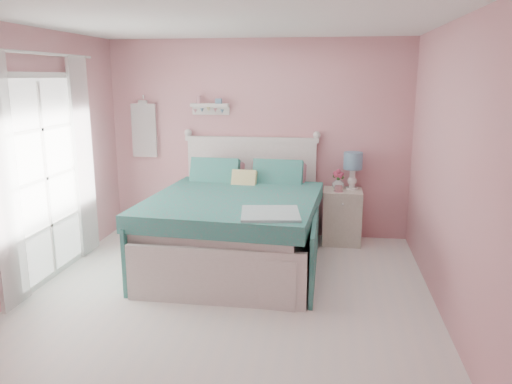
% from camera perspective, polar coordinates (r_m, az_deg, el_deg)
% --- Properties ---
extents(floor, '(4.50, 4.50, 0.00)m').
position_cam_1_polar(floor, '(4.90, -3.67, -12.56)').
color(floor, white).
rests_on(floor, ground).
extents(room_shell, '(4.50, 4.50, 4.50)m').
position_cam_1_polar(room_shell, '(4.45, -3.97, 6.17)').
color(room_shell, '#CE8387').
rests_on(room_shell, floor).
extents(bed, '(1.93, 2.35, 1.34)m').
position_cam_1_polar(bed, '(5.76, -2.20, -3.95)').
color(bed, silver).
rests_on(bed, floor).
extents(nightstand, '(0.49, 0.48, 0.70)m').
position_cam_1_polar(nightstand, '(6.55, 9.78, -2.74)').
color(nightstand, beige).
rests_on(nightstand, floor).
extents(table_lamp, '(0.24, 0.24, 0.48)m').
position_cam_1_polar(table_lamp, '(6.47, 11.02, 3.21)').
color(table_lamp, white).
rests_on(table_lamp, nightstand).
extents(vase, '(0.17, 0.17, 0.16)m').
position_cam_1_polar(vase, '(6.49, 9.37, 1.02)').
color(vase, silver).
rests_on(vase, nightstand).
extents(teacup, '(0.11, 0.11, 0.08)m').
position_cam_1_polar(teacup, '(6.34, 9.41, 0.37)').
color(teacup, '#C6848C').
rests_on(teacup, nightstand).
extents(roses, '(0.14, 0.11, 0.12)m').
position_cam_1_polar(roses, '(6.46, 9.39, 2.04)').
color(roses, '#C84467').
rests_on(roses, vase).
extents(wall_shelf, '(0.50, 0.15, 0.25)m').
position_cam_1_polar(wall_shelf, '(6.70, -5.29, 9.74)').
color(wall_shelf, silver).
rests_on(wall_shelf, room_shell).
extents(hanging_dress, '(0.34, 0.03, 0.72)m').
position_cam_1_polar(hanging_dress, '(6.99, -12.67, 6.87)').
color(hanging_dress, white).
rests_on(hanging_dress, room_shell).
extents(french_door, '(0.04, 1.32, 2.16)m').
position_cam_1_polar(french_door, '(5.64, -22.94, 1.38)').
color(french_door, silver).
rests_on(french_door, floor).
extents(curtain_near, '(0.04, 0.40, 2.32)m').
position_cam_1_polar(curtain_near, '(4.98, -26.91, 0.81)').
color(curtain_near, white).
rests_on(curtain_near, floor).
extents(curtain_far, '(0.04, 0.40, 2.32)m').
position_cam_1_polar(curtain_far, '(6.24, -19.13, 3.71)').
color(curtain_far, white).
rests_on(curtain_far, floor).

